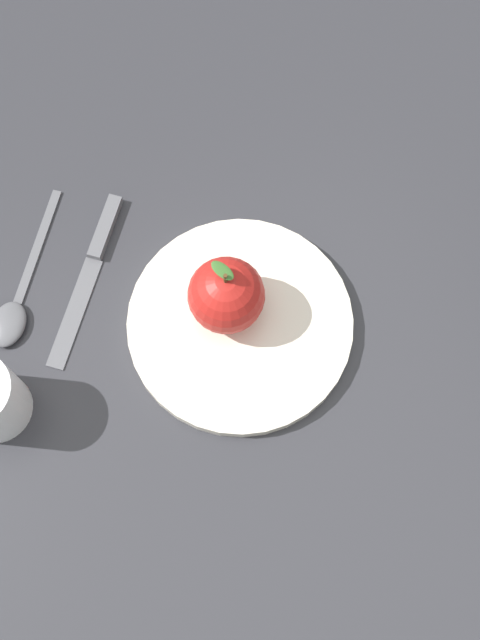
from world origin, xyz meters
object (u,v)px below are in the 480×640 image
object	(u,v)px
spoon	(15,306)
knife	(92,264)
dinner_plate	(240,324)
apple	(229,298)

from	to	relation	value
spoon	knife	bearing A→B (deg)	-81.75
dinner_plate	knife	size ratio (longest dim) A/B	1.41
spoon	dinner_plate	bearing A→B (deg)	-118.76
dinner_plate	apple	size ratio (longest dim) A/B	2.55
dinner_plate	apple	world-z (taller)	apple
knife	spoon	distance (m)	0.09
knife	dinner_plate	bearing A→B (deg)	-137.36
knife	spoon	world-z (taller)	spoon
knife	spoon	size ratio (longest dim) A/B	1.02
dinner_plate	apple	xyz separation A→B (m)	(0.01, 0.00, 0.04)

